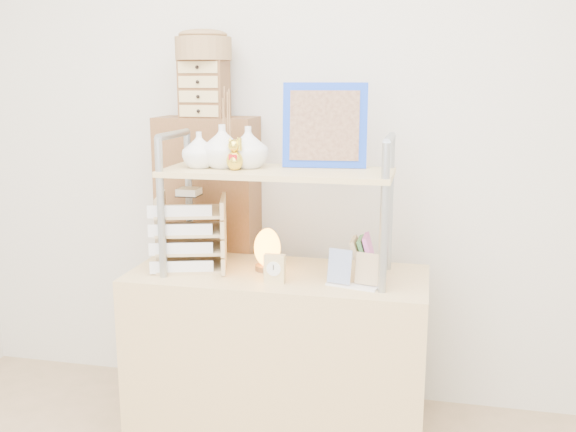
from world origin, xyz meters
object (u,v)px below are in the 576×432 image
at_px(salt_lamp, 267,249).
at_px(cabinet, 210,260).
at_px(desk, 278,359).
at_px(letter_tray, 191,236).

bearing_deg(salt_lamp, cabinet, 137.12).
height_order(desk, letter_tray, letter_tray).
xyz_separation_m(desk, salt_lamp, (-0.05, 0.03, 0.46)).
bearing_deg(cabinet, desk, -42.68).
distance_m(desk, letter_tray, 0.63).
height_order(desk, cabinet, cabinet).
bearing_deg(cabinet, salt_lamp, -44.07).
distance_m(desk, cabinet, 0.63).
relative_size(cabinet, salt_lamp, 7.66).
bearing_deg(letter_tray, cabinet, 97.58).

